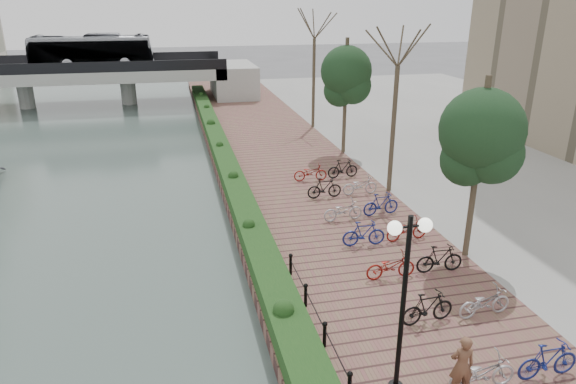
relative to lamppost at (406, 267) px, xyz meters
name	(u,v)px	position (x,y,z in m)	size (l,w,h in m)	color
promenade	(302,191)	(1.38, 14.39, -3.53)	(8.00, 75.00, 0.50)	brown
inland_pavement	(574,169)	(17.38, 14.39, -3.53)	(24.00, 75.00, 0.50)	gray
hedge	(229,170)	(-2.02, 16.89, -2.98)	(1.10, 56.00, 0.60)	#153714
lamppost	(406,267)	(0.00, 0.00, 0.00)	(1.02, 0.32, 4.51)	black
pedestrian	(462,366)	(1.38, -0.50, -2.49)	(0.58, 0.38, 1.59)	brown
bicycle_parking	(386,232)	(2.87, 7.40, -2.81)	(2.40, 17.32, 1.00)	#AAA9AE
street_trees	(426,145)	(5.38, 9.58, -0.10)	(3.20, 37.12, 6.80)	#3C3223
bridge	(37,70)	(-16.34, 41.89, -0.41)	(36.00, 10.77, 6.50)	#A0A09B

